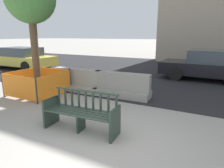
{
  "coord_description": "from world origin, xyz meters",
  "views": [
    {
      "loc": [
        1.71,
        -2.83,
        2.08
      ],
      "look_at": [
        -0.78,
        1.99,
        0.75
      ],
      "focal_mm": 32.0,
      "sensor_mm": 36.0,
      "label": 1
    }
  ],
  "objects_px": {
    "street_bench": "(81,114)",
    "car_sedan_mid": "(211,65)",
    "street_tree": "(30,0)",
    "construction_fence": "(38,82)",
    "car_taxi_near": "(20,58)",
    "jersey_barrier_left": "(77,82)",
    "jersey_barrier_centre": "(121,87)"
  },
  "relations": [
    {
      "from": "street_tree",
      "to": "car_sedan_mid",
      "type": "distance_m",
      "value": 8.04
    },
    {
      "from": "street_bench",
      "to": "jersey_barrier_left",
      "type": "relative_size",
      "value": 0.86
    },
    {
      "from": "car_sedan_mid",
      "to": "car_taxi_near",
      "type": "bearing_deg",
      "value": -170.61
    },
    {
      "from": "street_tree",
      "to": "car_sedan_mid",
      "type": "relative_size",
      "value": 0.91
    },
    {
      "from": "jersey_barrier_left",
      "to": "street_tree",
      "type": "xyz_separation_m",
      "value": [
        -0.92,
        -1.08,
        2.84
      ]
    },
    {
      "from": "jersey_barrier_centre",
      "to": "jersey_barrier_left",
      "type": "distance_m",
      "value": 1.84
    },
    {
      "from": "car_sedan_mid",
      "to": "street_tree",
      "type": "bearing_deg",
      "value": -134.91
    },
    {
      "from": "jersey_barrier_centre",
      "to": "car_taxi_near",
      "type": "distance_m",
      "value": 8.58
    },
    {
      "from": "street_bench",
      "to": "street_tree",
      "type": "xyz_separation_m",
      "value": [
        -3.04,
        1.6,
        2.78
      ]
    },
    {
      "from": "construction_fence",
      "to": "car_sedan_mid",
      "type": "relative_size",
      "value": 0.37
    },
    {
      "from": "jersey_barrier_left",
      "to": "car_taxi_near",
      "type": "height_order",
      "value": "car_taxi_near"
    },
    {
      "from": "street_bench",
      "to": "jersey_barrier_left",
      "type": "height_order",
      "value": "street_bench"
    },
    {
      "from": "street_bench",
      "to": "street_tree",
      "type": "height_order",
      "value": "street_tree"
    },
    {
      "from": "street_bench",
      "to": "construction_fence",
      "type": "height_order",
      "value": "construction_fence"
    },
    {
      "from": "street_bench",
      "to": "jersey_barrier_left",
      "type": "distance_m",
      "value": 3.42
    },
    {
      "from": "jersey_barrier_left",
      "to": "car_sedan_mid",
      "type": "distance_m",
      "value": 6.24
    },
    {
      "from": "construction_fence",
      "to": "car_sedan_mid",
      "type": "height_order",
      "value": "car_sedan_mid"
    },
    {
      "from": "car_taxi_near",
      "to": "car_sedan_mid",
      "type": "relative_size",
      "value": 1.07
    },
    {
      "from": "street_tree",
      "to": "construction_fence",
      "type": "relative_size",
      "value": 2.47
    },
    {
      "from": "street_tree",
      "to": "street_bench",
      "type": "bearing_deg",
      "value": -27.69
    },
    {
      "from": "street_bench",
      "to": "car_sedan_mid",
      "type": "relative_size",
      "value": 0.38
    },
    {
      "from": "jersey_barrier_left",
      "to": "construction_fence",
      "type": "distance_m",
      "value": 1.43
    },
    {
      "from": "street_tree",
      "to": "car_taxi_near",
      "type": "distance_m",
      "value": 7.01
    },
    {
      "from": "jersey_barrier_centre",
      "to": "jersey_barrier_left",
      "type": "xyz_separation_m",
      "value": [
        -1.84,
        -0.05,
        0.0
      ]
    },
    {
      "from": "jersey_barrier_left",
      "to": "car_taxi_near",
      "type": "bearing_deg",
      "value": 158.23
    },
    {
      "from": "jersey_barrier_centre",
      "to": "car_sedan_mid",
      "type": "bearing_deg",
      "value": 58.34
    },
    {
      "from": "car_taxi_near",
      "to": "car_sedan_mid",
      "type": "bearing_deg",
      "value": 9.39
    },
    {
      "from": "construction_fence",
      "to": "car_sedan_mid",
      "type": "distance_m",
      "value": 7.65
    },
    {
      "from": "street_bench",
      "to": "car_sedan_mid",
      "type": "distance_m",
      "value": 7.41
    },
    {
      "from": "jersey_barrier_left",
      "to": "construction_fence",
      "type": "relative_size",
      "value": 1.22
    },
    {
      "from": "jersey_barrier_centre",
      "to": "street_tree",
      "type": "bearing_deg",
      "value": -157.64
    },
    {
      "from": "construction_fence",
      "to": "car_taxi_near",
      "type": "relative_size",
      "value": 0.34
    }
  ]
}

